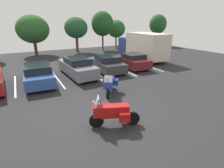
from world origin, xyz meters
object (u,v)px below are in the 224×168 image
(motorcycle_touring, at_px, (113,112))
(car_grey, at_px, (77,67))
(car_blue, at_px, (38,74))
(box_truck, at_px, (143,46))
(car_charcoal, at_px, (107,64))
(car_maroon, at_px, (132,60))
(motorcycle_second, at_px, (110,84))

(motorcycle_touring, bearing_deg, car_grey, 83.13)
(car_blue, relative_size, box_truck, 0.68)
(car_blue, xyz_separation_m, box_truck, (11.78, 3.01, 0.90))
(motorcycle_touring, xyz_separation_m, car_charcoal, (3.75, 7.93, 0.02))
(car_charcoal, bearing_deg, car_maroon, 0.78)
(motorcycle_second, relative_size, box_truck, 0.26)
(car_grey, distance_m, box_truck, 9.19)
(motorcycle_touring, distance_m, car_grey, 7.81)
(motorcycle_touring, xyz_separation_m, car_grey, (0.93, 7.75, 0.09))
(motorcycle_touring, relative_size, car_charcoal, 0.46)
(motorcycle_second, distance_m, box_truck, 10.95)
(car_blue, bearing_deg, motorcycle_touring, -74.24)
(car_grey, relative_size, car_charcoal, 1.09)
(motorcycle_touring, distance_m, car_charcoal, 8.77)
(car_maroon, bearing_deg, motorcycle_touring, -129.24)
(motorcycle_second, relative_size, car_blue, 0.39)
(motorcycle_second, bearing_deg, motorcycle_touring, -115.85)
(motorcycle_second, height_order, box_truck, box_truck)
(car_charcoal, bearing_deg, car_grey, -176.34)
(car_blue, xyz_separation_m, car_maroon, (8.60, 0.55, -0.01))
(car_maroon, bearing_deg, car_blue, -176.32)
(motorcycle_second, xyz_separation_m, car_maroon, (4.97, 4.79, 0.03))
(motorcycle_touring, distance_m, car_maroon, 10.29)
(car_charcoal, relative_size, box_truck, 0.65)
(car_grey, height_order, car_maroon, car_grey)
(car_blue, distance_m, car_grey, 3.04)
(car_blue, height_order, car_maroon, car_blue)
(car_blue, distance_m, car_charcoal, 5.87)
(car_charcoal, xyz_separation_m, car_maroon, (2.76, 0.04, 0.00))
(car_grey, bearing_deg, car_charcoal, 3.66)
(car_charcoal, height_order, box_truck, box_truck)
(motorcycle_touring, height_order, motorcycle_second, motorcycle_touring)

